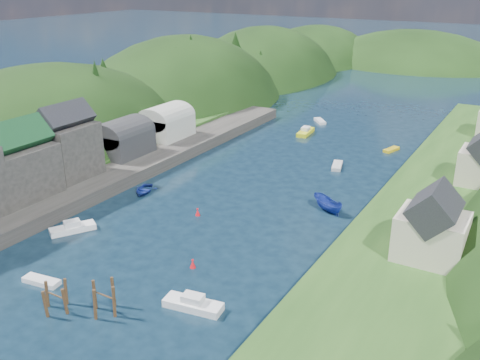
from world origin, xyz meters
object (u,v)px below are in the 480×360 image
Objects in this scene: channel_buoy_near at (193,264)px; channel_buoy_far at (198,212)px; piling_cluster_near at (56,300)px; piling_cluster_far at (104,300)px.

channel_buoy_near and channel_buoy_far have the same top height.
piling_cluster_near is 3.12× the size of channel_buoy_near.
piling_cluster_far is at bearing 26.04° from piling_cluster_near.
piling_cluster_near is at bearing -88.66° from channel_buoy_far.
channel_buoy_far is at bearing 122.36° from channel_buoy_near.
piling_cluster_near is 3.12× the size of channel_buoy_far.
piling_cluster_near reaches higher than channel_buoy_near.
piling_cluster_far is 3.49× the size of channel_buoy_far.
piling_cluster_near is 25.13m from channel_buoy_far.
piling_cluster_near reaches higher than channel_buoy_far.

